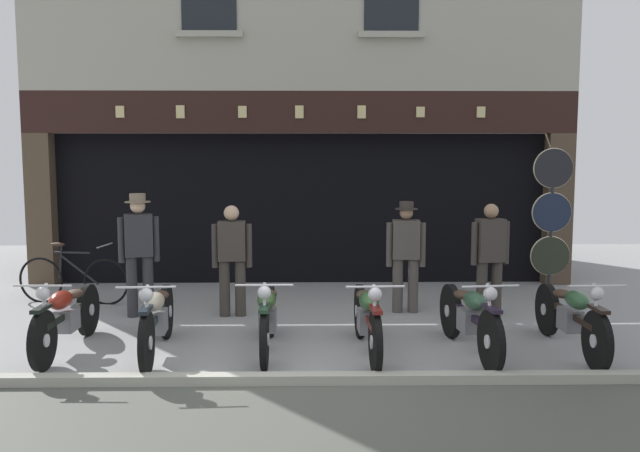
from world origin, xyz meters
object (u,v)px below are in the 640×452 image
object	(u,v)px
salesman_right	(406,252)
motorcycle_center_right	(470,317)
leaning_bicycle	(73,279)
motorcycle_right	(571,316)
motorcycle_center_left	(268,316)
shopkeeper_center	(232,255)
motorcycle_left	(157,318)
motorcycle_center	(367,317)
tyre_sign_pole	(552,214)
motorcycle_far_left	(66,316)
advert_board_near	(191,186)
salesman_left	(139,248)
assistant_far_right	(490,255)

from	to	relation	value
salesman_right	motorcycle_center_right	bearing A→B (deg)	105.62
motorcycle_center_right	leaning_bicycle	size ratio (longest dim) A/B	1.17
motorcycle_right	leaning_bicycle	distance (m)	7.13
motorcycle_center_left	shopkeeper_center	xyz separation A→B (m)	(-0.59, 1.71, 0.44)
motorcycle_left	motorcycle_right	bearing A→B (deg)	177.19
motorcycle_center	tyre_sign_pole	bearing A→B (deg)	-142.40
motorcycle_far_left	shopkeeper_center	xyz separation A→B (m)	(1.74, 1.68, 0.44)
advert_board_near	salesman_right	bearing A→B (deg)	-34.03
motorcycle_center_left	salesman_left	xyz separation A→B (m)	(-1.89, 1.71, 0.54)
motorcycle_far_left	motorcycle_center_left	world-z (taller)	same
motorcycle_far_left	motorcycle_center_right	bearing A→B (deg)	179.56
motorcycle_center_right	tyre_sign_pole	bearing A→B (deg)	-131.47
salesman_left	shopkeeper_center	xyz separation A→B (m)	(1.29, -0.00, -0.10)
assistant_far_right	shopkeeper_center	bearing A→B (deg)	-12.95
motorcycle_left	motorcycle_center	bearing A→B (deg)	176.59
salesman_left	shopkeeper_center	size ratio (longest dim) A/B	1.11
motorcycle_center_left	leaning_bicycle	size ratio (longest dim) A/B	1.12
motorcycle_right	salesman_right	xyz separation A→B (m)	(-1.65, 1.96, 0.45)
motorcycle_center_right	advert_board_near	distance (m)	5.96
motorcycle_far_left	leaning_bicycle	distance (m)	2.64
salesman_right	leaning_bicycle	xyz separation A→B (m)	(-4.98, 0.66, -0.50)
motorcycle_right	assistant_far_right	xyz separation A→B (m)	(-0.52, 1.66, 0.45)
motorcycle_center	advert_board_near	bearing A→B (deg)	-60.29
motorcycle_center_left	leaning_bicycle	world-z (taller)	leaning_bicycle
tyre_sign_pole	leaning_bicycle	bearing A→B (deg)	178.65
motorcycle_far_left	advert_board_near	world-z (taller)	advert_board_near
motorcycle_center_right	leaning_bicycle	world-z (taller)	motorcycle_center_right
salesman_left	motorcycle_right	bearing A→B (deg)	147.38
motorcycle_center	advert_board_near	distance (m)	5.26
salesman_right	motorcycle_left	bearing A→B (deg)	35.42
motorcycle_center	tyre_sign_pole	xyz separation A→B (m)	(2.97, 2.50, 0.94)
motorcycle_left	assistant_far_right	distance (m)	4.60
motorcycle_far_left	motorcycle_left	size ratio (longest dim) A/B	0.99
motorcycle_center_right	salesman_left	distance (m)	4.63
salesman_right	assistant_far_right	xyz separation A→B (m)	(1.13, -0.30, -0.00)
shopkeeper_center	advert_board_near	bearing A→B (deg)	-71.76
tyre_sign_pole	motorcycle_center_right	bearing A→B (deg)	-125.53
motorcycle_right	motorcycle_center_right	bearing A→B (deg)	1.30
motorcycle_left	assistant_far_right	bearing A→B (deg)	-161.46
assistant_far_right	salesman_left	bearing A→B (deg)	-12.48
tyre_sign_pole	advert_board_near	bearing A→B (deg)	162.20
salesman_left	tyre_sign_pole	xyz separation A→B (m)	(6.00, 0.67, 0.41)
motorcycle_center_left	motorcycle_right	bearing A→B (deg)	178.53
salesman_left	assistant_far_right	bearing A→B (deg)	164.24
motorcycle_far_left	motorcycle_right	world-z (taller)	motorcycle_right
motorcycle_center_right	assistant_far_right	size ratio (longest dim) A/B	1.29
motorcycle_far_left	motorcycle_center	bearing A→B (deg)	179.18
salesman_left	leaning_bicycle	size ratio (longest dim) A/B	0.99
tyre_sign_pole	motorcycle_far_left	bearing A→B (deg)	-159.93
salesman_left	motorcycle_center	bearing A→B (deg)	134.64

